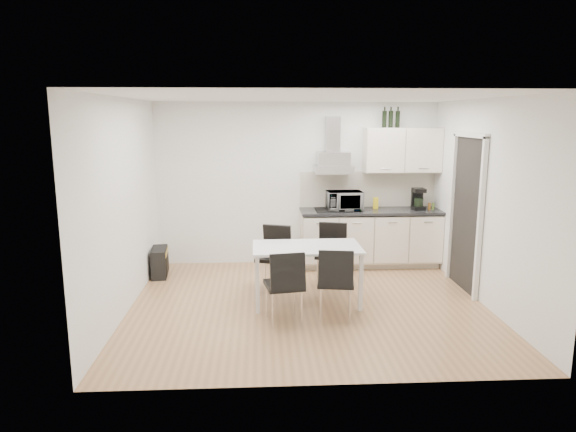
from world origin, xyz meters
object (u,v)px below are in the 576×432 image
dining_table (307,252)px  chair_far_right (331,255)px  guitar_amp (160,262)px  chair_near_left (284,286)px  kitchenette (372,215)px  floor_speaker (280,254)px  chair_far_left (273,259)px  chair_near_right (336,283)px

dining_table → chair_far_right: size_ratio=1.57×
dining_table → guitar_amp: (-2.11, 1.23, -0.45)m
chair_far_right → chair_near_left: bearing=74.8°
kitchenette → chair_far_right: 1.32m
chair_far_right → floor_speaker: (-0.68, 1.14, -0.27)m
chair_far_right → floor_speaker: 1.35m
chair_far_left → guitar_amp: size_ratio=1.64×
chair_far_left → chair_near_right: bearing=141.6°
kitchenette → floor_speaker: bearing=173.6°
guitar_amp → kitchenette: bearing=1.1°
chair_near_right → chair_far_right: bearing=93.6°
floor_speaker → chair_near_right: bearing=-68.3°
chair_far_left → guitar_amp: (-1.70, 0.69, -0.22)m
chair_far_left → chair_far_right: same height
chair_far_right → floor_speaker: size_ratio=2.65×
dining_table → chair_near_left: (-0.32, -0.64, -0.23)m
guitar_amp → floor_speaker: size_ratio=1.61×
chair_far_left → chair_near_left: size_ratio=1.00×
dining_table → chair_far_right: 0.80m
kitchenette → floor_speaker: (-1.47, 0.17, -0.66)m
kitchenette → chair_far_right: bearing=-129.1°
kitchenette → dining_table: size_ratio=1.82×
chair_far_right → chair_near_right: size_ratio=1.00×
chair_near_left → chair_near_right: size_ratio=1.00×
kitchenette → chair_near_left: size_ratio=2.86×
guitar_amp → chair_far_right: bearing=-18.6°
chair_near_left → chair_near_right: (0.62, 0.09, 0.00)m
dining_table → guitar_amp: bearing=149.1°
chair_far_right → guitar_amp: 2.59m
kitchenette → chair_far_right: kitchenette is taller
chair_far_left → chair_near_left: (0.09, -1.17, 0.00)m
dining_table → chair_far_right: bearing=57.2°
chair_far_left → floor_speaker: bearing=-78.3°
kitchenette → chair_far_right: (-0.79, -0.98, -0.39)m
dining_table → guitar_amp: 2.48m
chair_far_left → chair_near_left: same height
chair_far_left → chair_near_right: size_ratio=1.00×
chair_far_right → chair_near_right: bearing=99.0°
chair_near_left → floor_speaker: size_ratio=2.65×
dining_table → guitar_amp: dining_table is taller
kitchenette → guitar_amp: kitchenette is taller
dining_table → floor_speaker: 1.88m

